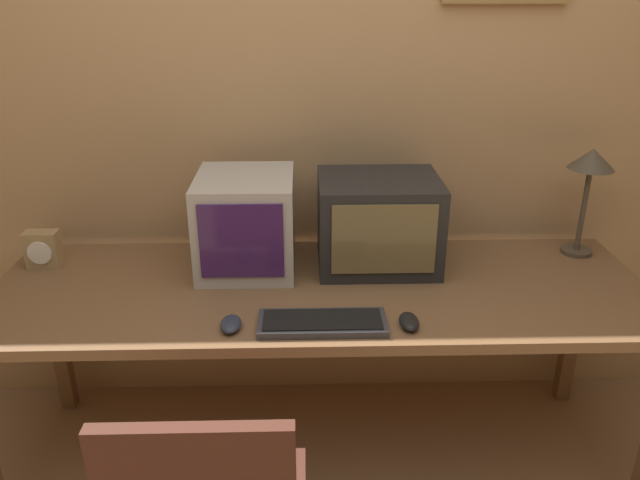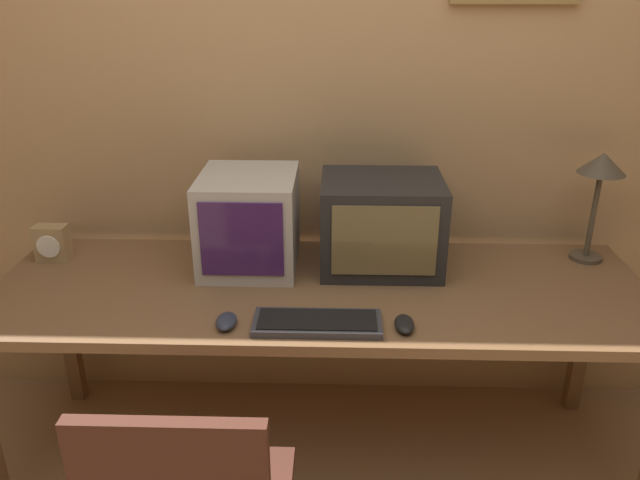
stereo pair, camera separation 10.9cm
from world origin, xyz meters
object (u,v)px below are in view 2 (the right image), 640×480
(monitor_left, at_px, (249,221))
(monitor_right, at_px, (381,223))
(keyboard_main, at_px, (316,323))
(desk_lamp, at_px, (600,175))
(mouse_near_keyboard, at_px, (404,324))
(desk_clock, at_px, (52,243))
(mouse_far_corner, at_px, (226,321))

(monitor_left, distance_m, monitor_right, 0.48)
(keyboard_main, bearing_deg, desk_lamp, 27.50)
(monitor_left, relative_size, mouse_near_keyboard, 3.61)
(monitor_right, relative_size, desk_clock, 3.17)
(monitor_left, distance_m, mouse_near_keyboard, 0.71)
(monitor_left, relative_size, desk_clock, 2.85)
(monitor_right, height_order, desk_clock, monitor_right)
(mouse_far_corner, bearing_deg, keyboard_main, 1.35)
(keyboard_main, xyz_separation_m, mouse_far_corner, (-0.27, -0.01, 0.00))
(monitor_right, bearing_deg, desk_lamp, 5.10)
(monitor_left, xyz_separation_m, desk_lamp, (1.26, 0.08, 0.16))
(mouse_near_keyboard, bearing_deg, monitor_right, 96.07)
(mouse_near_keyboard, xyz_separation_m, desk_clock, (-1.27, 0.46, 0.05))
(monitor_left, distance_m, keyboard_main, 0.53)
(mouse_far_corner, relative_size, desk_clock, 0.77)
(monitor_right, xyz_separation_m, mouse_near_keyboard, (0.05, -0.46, -0.15))
(keyboard_main, xyz_separation_m, desk_clock, (-1.00, 0.45, 0.06))
(mouse_near_keyboard, relative_size, mouse_far_corner, 1.03)
(mouse_near_keyboard, relative_size, desk_lamp, 0.26)
(keyboard_main, xyz_separation_m, mouse_near_keyboard, (0.27, -0.01, 0.00))
(monitor_right, height_order, desk_lamp, desk_lamp)
(mouse_far_corner, distance_m, desk_lamp, 1.41)
(mouse_near_keyboard, xyz_separation_m, mouse_far_corner, (-0.54, -0.00, 0.00))
(desk_clock, bearing_deg, mouse_far_corner, -32.31)
(keyboard_main, distance_m, mouse_near_keyboard, 0.27)
(mouse_near_keyboard, bearing_deg, desk_clock, 160.07)
(keyboard_main, height_order, desk_lamp, desk_lamp)
(monitor_right, relative_size, desk_lamp, 1.05)
(keyboard_main, relative_size, mouse_far_corner, 3.76)
(mouse_far_corner, bearing_deg, monitor_left, 87.82)
(desk_clock, height_order, desk_lamp, desk_lamp)
(monitor_left, distance_m, desk_clock, 0.75)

